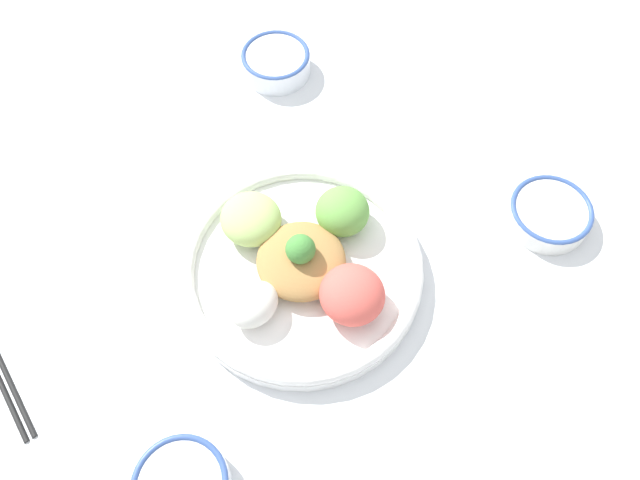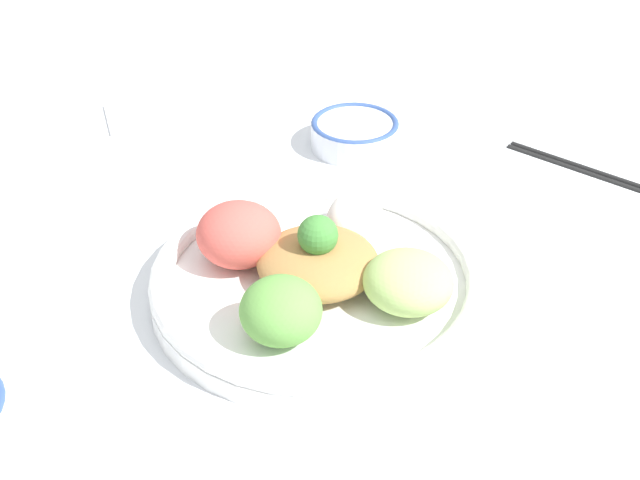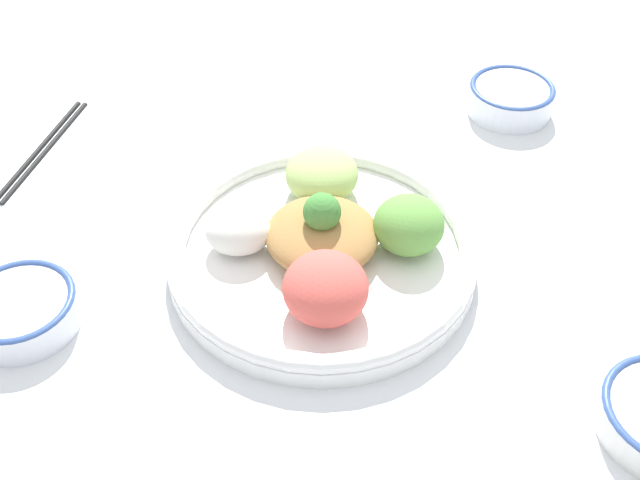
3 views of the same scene
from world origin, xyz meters
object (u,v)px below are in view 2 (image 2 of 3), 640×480
rice_bowl_blue (355,132)px  chopsticks_pair_near (590,170)px  serving_spoon_main (115,131)px  salad_platter (319,277)px

rice_bowl_blue → chopsticks_pair_near: 0.29m
chopsticks_pair_near → serving_spoon_main: (0.47, 0.36, -0.00)m
salad_platter → rice_bowl_blue: bearing=-51.2°
rice_bowl_blue → chopsticks_pair_near: size_ratio=0.51×
salad_platter → rice_bowl_blue: salad_platter is taller
rice_bowl_blue → serving_spoon_main: 0.31m
rice_bowl_blue → serving_spoon_main: (0.23, 0.20, -0.02)m
serving_spoon_main → rice_bowl_blue: bearing=-113.6°
rice_bowl_blue → chopsticks_pair_near: bearing=-145.6°
chopsticks_pair_near → salad_platter: bearing=-105.0°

